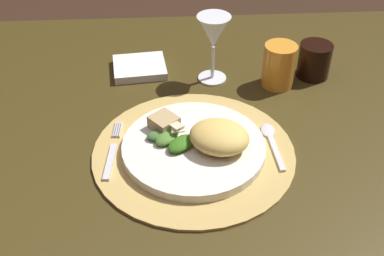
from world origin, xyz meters
name	(u,v)px	position (x,y,z in m)	size (l,w,h in m)	color
dining_table	(200,184)	(0.00, 0.00, 0.60)	(1.46, 1.02, 0.74)	#3C3113
placemat	(194,152)	(-0.02, -0.06, 0.74)	(0.37, 0.37, 0.01)	tan
dinner_plate	(194,147)	(-0.02, -0.06, 0.75)	(0.26, 0.26, 0.02)	silver
pasta_serving	(219,137)	(0.03, -0.07, 0.78)	(0.11, 0.09, 0.04)	#E1BB5B
salad_greens	(171,139)	(-0.06, -0.06, 0.77)	(0.10, 0.08, 0.03)	#326A17
bread_piece	(164,123)	(-0.07, -0.01, 0.77)	(0.05, 0.04, 0.03)	tan
fork	(112,152)	(-0.17, -0.06, 0.75)	(0.03, 0.16, 0.00)	silver
spoon	(271,138)	(0.13, -0.04, 0.75)	(0.03, 0.14, 0.01)	silver
napkin	(140,67)	(-0.12, 0.23, 0.75)	(0.12, 0.10, 0.02)	white
wine_glass	(213,34)	(0.04, 0.19, 0.85)	(0.07, 0.07, 0.15)	silver
amber_tumbler	(279,65)	(0.18, 0.16, 0.78)	(0.07, 0.07, 0.10)	orange
dark_tumbler	(314,60)	(0.27, 0.19, 0.78)	(0.07, 0.07, 0.08)	black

